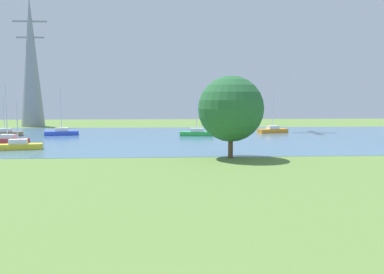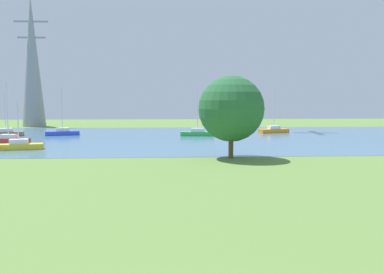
# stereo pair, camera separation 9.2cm
# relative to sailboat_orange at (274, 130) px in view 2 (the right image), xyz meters

# --- Properties ---
(ground_plane) EXTENTS (160.00, 160.00, 0.00)m
(ground_plane) POSITION_rel_sailboat_orange_xyz_m (-16.05, -34.64, -0.46)
(ground_plane) COLOR olive
(water_surface) EXTENTS (140.00, 40.00, 0.02)m
(water_surface) POSITION_rel_sailboat_orange_xyz_m (-16.05, -6.64, -0.45)
(water_surface) COLOR teal
(water_surface) RESTS_ON ground
(sailboat_orange) EXTENTS (5.03, 2.88, 6.79)m
(sailboat_orange) POSITION_rel_sailboat_orange_xyz_m (0.00, 0.00, 0.00)
(sailboat_orange) COLOR orange
(sailboat_orange) RESTS_ON water_surface
(sailboat_yellow) EXTENTS (5.01, 2.48, 5.11)m
(sailboat_yellow) POSITION_rel_sailboat_orange_xyz_m (-32.23, -19.89, -0.02)
(sailboat_yellow) COLOR yellow
(sailboat_yellow) RESTS_ON water_surface
(sailboat_blue) EXTENTS (5.02, 2.65, 7.16)m
(sailboat_blue) POSITION_rel_sailboat_orange_xyz_m (-32.05, -2.61, 0.00)
(sailboat_blue) COLOR blue
(sailboat_blue) RESTS_ON water_surface
(sailboat_brown) EXTENTS (4.96, 2.16, 6.15)m
(sailboat_brown) POSITION_rel_sailboat_orange_xyz_m (-39.93, -3.27, -0.01)
(sailboat_brown) COLOR brown
(sailboat_brown) RESTS_ON water_surface
(sailboat_red) EXTENTS (4.97, 2.19, 7.26)m
(sailboat_red) POSITION_rel_sailboat_orange_xyz_m (-35.61, -13.75, 0.01)
(sailboat_red) COLOR red
(sailboat_red) RESTS_ON water_surface
(sailboat_green) EXTENTS (4.93, 1.98, 6.28)m
(sailboat_green) POSITION_rel_sailboat_orange_xyz_m (-12.37, -4.72, -0.01)
(sailboat_green) COLOR green
(sailboat_green) RESTS_ON water_surface
(tree_east_near) EXTENTS (5.90, 5.90, 7.39)m
(tree_east_near) POSITION_rel_sailboat_orange_xyz_m (-10.93, -27.27, 3.98)
(tree_east_near) COLOR brown
(tree_east_near) RESTS_ON ground
(electricity_pylon) EXTENTS (6.40, 4.40, 25.02)m
(electricity_pylon) POSITION_rel_sailboat_orange_xyz_m (-42.56, 17.96, 12.06)
(electricity_pylon) COLOR gray
(electricity_pylon) RESTS_ON ground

